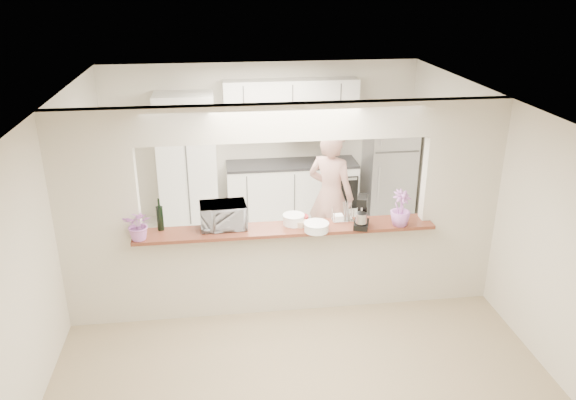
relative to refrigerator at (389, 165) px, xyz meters
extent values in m
plane|color=tan|center=(-2.05, -2.65, -0.85)|extent=(6.00, 6.00, 0.00)
cube|color=beige|center=(-2.05, -1.10, -0.84)|extent=(5.00, 2.90, 0.01)
cube|color=beige|center=(-4.10, -2.65, 0.40)|extent=(0.90, 0.15, 2.50)
cube|color=beige|center=(0.00, -2.65, 0.40)|extent=(0.90, 0.15, 2.50)
cube|color=beige|center=(-2.05, -2.65, 1.45)|extent=(3.20, 0.15, 0.40)
cube|color=beige|center=(-2.05, -2.65, -0.32)|extent=(3.20, 0.15, 1.05)
cube|color=brown|center=(-2.05, -2.70, 0.22)|extent=(3.40, 0.38, 0.04)
cube|color=white|center=(-3.25, 0.05, 0.20)|extent=(0.90, 0.60, 2.10)
cube|color=white|center=(-1.60, 0.05, -0.40)|extent=(2.10, 0.60, 0.90)
cube|color=#2A2A2D|center=(-1.60, 0.05, 0.07)|extent=(2.10, 0.62, 0.04)
cube|color=white|center=(-1.60, 0.18, 1.02)|extent=(2.10, 0.35, 0.75)
cube|color=black|center=(-1.35, 0.07, 0.59)|extent=(0.75, 0.45, 0.12)
cube|color=black|center=(-0.85, -0.25, -0.35)|extent=(0.55, 0.02, 0.55)
cube|color=#B6B7BC|center=(0.00, 0.00, 0.00)|extent=(0.75, 0.70, 1.70)
imported|color=pink|center=(-3.65, -2.80, 0.41)|extent=(0.37, 0.33, 0.35)
cylinder|color=black|center=(-3.45, -2.58, 0.38)|extent=(0.08, 0.08, 0.28)
cylinder|color=black|center=(-3.45, -2.58, 0.57)|extent=(0.03, 0.03, 0.10)
cylinder|color=black|center=(-3.45, -2.58, 0.36)|extent=(0.07, 0.07, 0.24)
cylinder|color=black|center=(-3.45, -2.58, 0.53)|extent=(0.02, 0.02, 0.08)
imported|color=#A5A5AA|center=(-2.75, -2.60, 0.38)|extent=(0.53, 0.38, 0.28)
imported|color=white|center=(-2.75, -2.60, 0.35)|extent=(0.41, 0.41, 0.23)
cylinder|color=white|center=(-1.95, -2.62, 0.29)|extent=(0.24, 0.24, 0.11)
cylinder|color=white|center=(-1.95, -2.62, 0.35)|extent=(0.25, 0.25, 0.01)
cylinder|color=white|center=(-1.72, -2.84, 0.29)|extent=(0.27, 0.27, 0.09)
cylinder|color=white|center=(-1.72, -2.84, 0.33)|extent=(0.28, 0.28, 0.01)
cylinder|color=maroon|center=(-1.85, -2.57, 0.28)|extent=(0.16, 0.16, 0.08)
cylinder|color=tan|center=(-1.88, -2.68, 0.27)|extent=(0.14, 0.14, 0.07)
cube|color=silver|center=(-1.37, -2.60, 0.25)|extent=(0.25, 0.15, 0.02)
cube|color=white|center=(-1.37, -2.60, 0.29)|extent=(0.11, 0.11, 0.06)
cube|color=black|center=(-1.20, -2.80, 0.27)|extent=(0.23, 0.29, 0.06)
cube|color=black|center=(-1.17, -2.72, 0.44)|extent=(0.13, 0.12, 0.27)
cube|color=black|center=(-1.20, -2.81, 0.57)|extent=(0.17, 0.24, 0.09)
cylinder|color=#B7B7BC|center=(-1.22, -2.85, 0.37)|extent=(0.13, 0.13, 0.12)
imported|color=#B566BF|center=(-0.75, -2.80, 0.45)|extent=(0.31, 0.31, 0.41)
imported|color=tan|center=(-1.27, -1.42, 0.07)|extent=(0.80, 0.76, 1.84)
camera|label=1|loc=(-2.78, -8.43, 2.92)|focal=35.00mm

